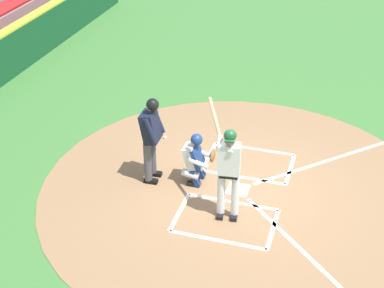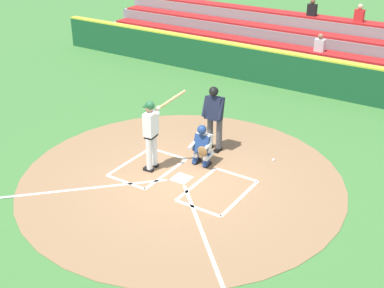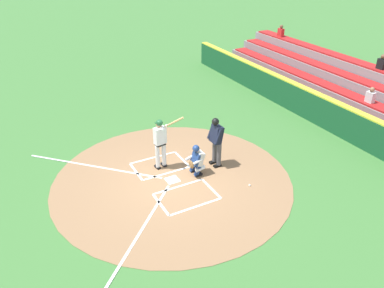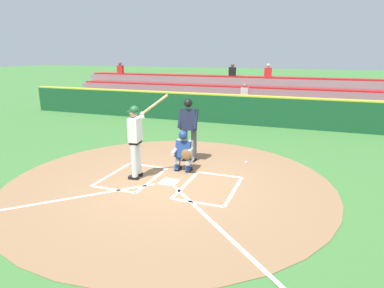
{
  "view_description": "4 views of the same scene",
  "coord_description": "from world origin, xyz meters",
  "views": [
    {
      "loc": [
        9.47,
        1.91,
        6.78
      ],
      "look_at": [
        0.57,
        -0.8,
        1.26
      ],
      "focal_mm": 54.33,
      "sensor_mm": 36.0,
      "label": 1
    },
    {
      "loc": [
        -6.16,
        8.99,
        6.4
      ],
      "look_at": [
        -0.15,
        -0.24,
        0.91
      ],
      "focal_mm": 47.55,
      "sensor_mm": 36.0,
      "label": 2
    },
    {
      "loc": [
        -9.87,
        4.54,
        7.39
      ],
      "look_at": [
        0.31,
        -0.92,
        1.0
      ],
      "focal_mm": 36.27,
      "sensor_mm": 36.0,
      "label": 3
    },
    {
      "loc": [
        -3.21,
        7.15,
        3.15
      ],
      "look_at": [
        -0.53,
        -0.21,
        0.99
      ],
      "focal_mm": 31.4,
      "sensor_mm": 36.0,
      "label": 4
    }
  ],
  "objects": [
    {
      "name": "plate_umpire",
      "position": [
        0.14,
        -1.78,
        1.08
      ],
      "size": [
        0.59,
        0.42,
        1.86
      ],
      "color": "#4C4C51",
      "rests_on": "ground"
    },
    {
      "name": "ground_plane",
      "position": [
        0.0,
        0.0,
        0.0
      ],
      "size": [
        120.0,
        120.0,
        0.0
      ],
      "primitive_type": "plane",
      "color": "#427A38"
    },
    {
      "name": "catcher",
      "position": [
        -0.04,
        -0.9,
        0.59
      ],
      "size": [
        0.59,
        0.6,
        1.13
      ],
      "color": "black",
      "rests_on": "ground"
    },
    {
      "name": "dirt_circle",
      "position": [
        0.0,
        0.0,
        0.01
      ],
      "size": [
        8.0,
        8.0,
        0.01
      ],
      "primitive_type": "cylinder",
      "color": "#99704C",
      "rests_on": "ground"
    },
    {
      "name": "baseball",
      "position": [
        -1.52,
        -2.09,
        0.04
      ],
      "size": [
        0.07,
        0.07,
        0.07
      ],
      "primitive_type": "sphere",
      "color": "white",
      "rests_on": "ground"
    },
    {
      "name": "home_plate_and_chalk",
      "position": [
        0.0,
        0.88,
        0.01
      ],
      "size": [
        7.93,
        4.91,
        0.01
      ],
      "color": "white",
      "rests_on": "dirt_circle"
    },
    {
      "name": "batter",
      "position": [
        0.9,
        -0.01,
        1.1
      ],
      "size": [
        0.88,
        0.81,
        2.13
      ],
      "color": "white",
      "rests_on": "ground"
    }
  ]
}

